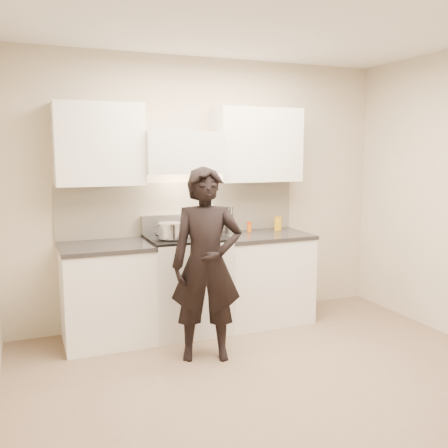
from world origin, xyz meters
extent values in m
plane|color=#7C6450|center=(0.00, 0.00, 0.00)|extent=(4.00, 4.00, 0.00)
cube|color=beige|center=(0.00, 1.75, 1.35)|extent=(4.00, 0.04, 2.70)
cube|color=silver|center=(0.00, 0.00, 2.69)|extent=(4.00, 3.50, 0.02)
cube|color=#F0E5C7|center=(-0.25, 1.74, 1.19)|extent=(2.50, 0.02, 0.53)
cube|color=#B0B0B2|center=(-0.30, 1.70, 1.03)|extent=(0.76, 0.08, 0.20)
cube|color=silver|center=(-0.30, 1.55, 1.75)|extent=(0.76, 0.40, 0.40)
cylinder|color=silver|center=(-0.30, 1.37, 1.57)|extent=(0.66, 0.02, 0.02)
cube|color=white|center=(0.53, 1.58, 1.83)|extent=(0.90, 0.33, 0.75)
cube|color=white|center=(-1.08, 1.58, 1.83)|extent=(0.80, 0.33, 0.75)
cube|color=beige|center=(0.13, 1.73, 1.10)|extent=(0.08, 0.01, 0.12)
cube|color=silver|center=(-0.30, 1.43, 0.46)|extent=(0.76, 0.65, 0.92)
cube|color=black|center=(-0.30, 1.43, 0.93)|extent=(0.76, 0.65, 0.02)
cube|color=silver|center=(-0.14, 1.54, 0.95)|extent=(0.36, 0.34, 0.01)
cylinder|color=silver|center=(-0.30, 1.13, 0.78)|extent=(0.62, 0.02, 0.02)
cylinder|color=black|center=(-0.48, 1.28, 0.95)|extent=(0.18, 0.18, 0.01)
cylinder|color=black|center=(-0.12, 1.28, 0.95)|extent=(0.18, 0.18, 0.01)
cylinder|color=black|center=(-0.48, 1.57, 0.95)|extent=(0.18, 0.18, 0.01)
cylinder|color=black|center=(-0.12, 1.57, 0.95)|extent=(0.18, 0.18, 0.01)
cube|color=white|center=(0.53, 1.43, 0.44)|extent=(0.90, 0.65, 0.88)
cube|color=black|center=(0.53, 1.43, 0.90)|extent=(0.92, 0.67, 0.04)
cube|color=white|center=(-1.08, 1.43, 0.44)|extent=(0.80, 0.65, 0.88)
cube|color=black|center=(-1.08, 1.43, 0.90)|extent=(0.82, 0.67, 0.04)
ellipsoid|color=silver|center=(-0.10, 1.56, 1.06)|extent=(0.37, 0.37, 0.20)
torus|color=silver|center=(-0.10, 1.56, 1.11)|extent=(0.39, 0.39, 0.02)
ellipsoid|color=beige|center=(-0.10, 1.56, 1.05)|extent=(0.21, 0.21, 0.09)
cylinder|color=white|center=(-0.15, 1.41, 1.17)|extent=(0.17, 0.24, 0.20)
cylinder|color=silver|center=(-0.50, 1.31, 1.03)|extent=(0.25, 0.25, 0.15)
cube|color=silver|center=(-0.63, 1.29, 1.09)|extent=(0.05, 0.03, 0.01)
cube|color=silver|center=(-0.37, 1.33, 1.09)|extent=(0.05, 0.03, 0.01)
cylinder|color=#B0B0B2|center=(0.22, 1.58, 0.99)|extent=(0.10, 0.10, 0.15)
cylinder|color=black|center=(0.24, 1.57, 1.07)|extent=(0.01, 0.01, 0.26)
cylinder|color=white|center=(0.24, 1.59, 1.07)|extent=(0.01, 0.01, 0.26)
cylinder|color=#B0B0B2|center=(0.23, 1.60, 1.07)|extent=(0.01, 0.01, 0.26)
cylinder|color=black|center=(0.21, 1.60, 1.07)|extent=(0.01, 0.01, 0.26)
cylinder|color=#B0B0B2|center=(0.20, 1.59, 1.07)|extent=(0.01, 0.01, 0.26)
cylinder|color=white|center=(0.20, 1.57, 1.07)|extent=(0.01, 0.01, 0.26)
cylinder|color=black|center=(0.21, 1.56, 1.07)|extent=(0.01, 0.01, 0.26)
cylinder|color=#B0B0B2|center=(0.23, 1.56, 1.07)|extent=(0.01, 0.01, 0.26)
cylinder|color=#D85D0B|center=(0.45, 1.60, 0.96)|extent=(0.04, 0.04, 0.08)
cylinder|color=red|center=(0.45, 1.60, 1.01)|extent=(0.05, 0.05, 0.03)
cylinder|color=#BB8916|center=(0.78, 1.57, 0.99)|extent=(0.08, 0.08, 0.15)
imported|color=black|center=(-0.35, 0.73, 0.82)|extent=(0.69, 0.56, 1.64)
camera|label=1|loc=(-1.75, -3.13, 1.77)|focal=40.00mm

